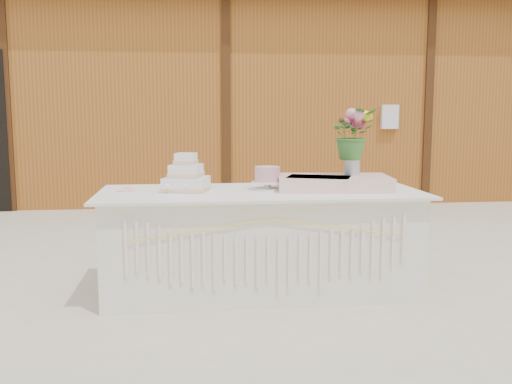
% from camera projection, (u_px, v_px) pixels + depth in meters
% --- Properties ---
extents(ground, '(80.00, 80.00, 0.00)m').
position_uv_depth(ground, '(260.00, 290.00, 4.37)').
color(ground, beige).
rests_on(ground, ground).
extents(barn, '(12.60, 4.60, 3.30)m').
position_uv_depth(barn, '(218.00, 95.00, 10.04)').
color(barn, '#98541F').
rests_on(barn, ground).
extents(cake_table, '(2.40, 1.00, 0.77)m').
position_uv_depth(cake_table, '(261.00, 241.00, 4.31)').
color(cake_table, silver).
rests_on(cake_table, ground).
extents(wedding_cake, '(0.39, 0.39, 0.28)m').
position_uv_depth(wedding_cake, '(186.00, 178.00, 4.25)').
color(wedding_cake, white).
rests_on(wedding_cake, cake_table).
extents(pink_cake_stand, '(0.24, 0.24, 0.18)m').
position_uv_depth(pink_cake_stand, '(267.00, 177.00, 4.31)').
color(pink_cake_stand, white).
rests_on(pink_cake_stand, cake_table).
extents(satin_runner, '(0.89, 0.58, 0.11)m').
position_uv_depth(satin_runner, '(333.00, 183.00, 4.32)').
color(satin_runner, '#FFD8CD').
rests_on(satin_runner, cake_table).
extents(flower_vase, '(0.12, 0.12, 0.17)m').
position_uv_depth(flower_vase, '(352.00, 164.00, 4.37)').
color(flower_vase, silver).
rests_on(flower_vase, satin_runner).
extents(bouquet, '(0.39, 0.35, 0.39)m').
position_uv_depth(bouquet, '(353.00, 128.00, 4.33)').
color(bouquet, '#376F2C').
rests_on(bouquet, flower_vase).
extents(loose_flowers, '(0.17, 0.32, 0.02)m').
position_uv_depth(loose_flowers, '(126.00, 189.00, 4.28)').
color(loose_flowers, '#FF9BB8').
rests_on(loose_flowers, cake_table).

